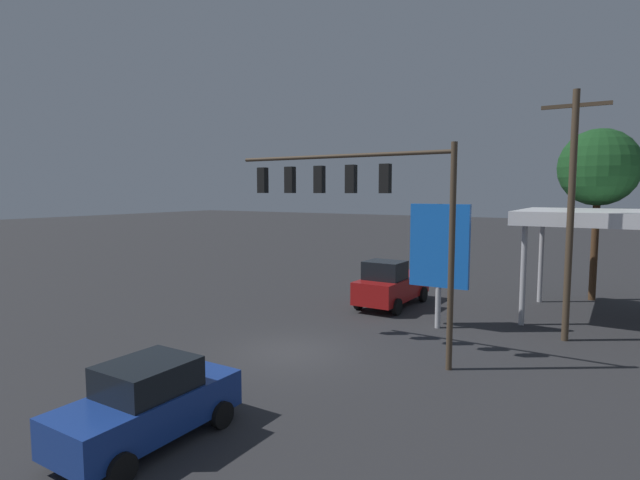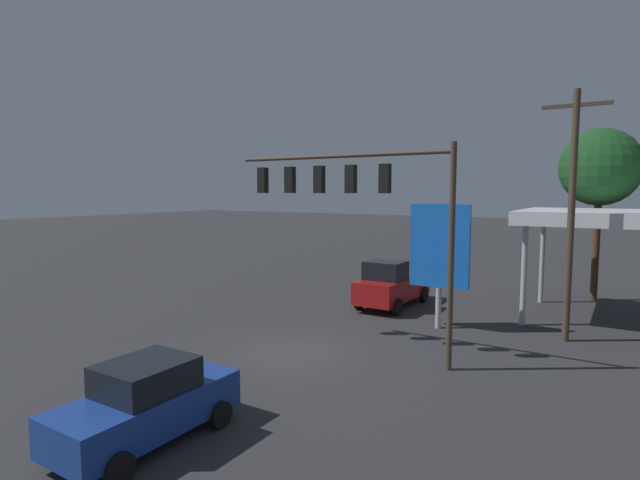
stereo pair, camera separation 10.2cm
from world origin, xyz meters
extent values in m
plane|color=#2D2D30|center=(0.00, 0.00, 0.00)|extent=(200.00, 200.00, 0.00)
cylinder|color=#473828|center=(-5.45, -1.19, 3.69)|extent=(0.20, 0.20, 7.37)
cylinder|color=#473828|center=(-1.23, -1.19, 7.07)|extent=(8.44, 0.14, 0.14)
cube|color=black|center=(-3.10, -1.19, 6.25)|extent=(0.36, 0.28, 1.00)
sphere|color=#360505|center=(-3.10, -1.38, 6.55)|extent=(0.22, 0.22, 0.22)
sphere|color=yellow|center=(-3.10, -1.38, 6.25)|extent=(0.22, 0.22, 0.22)
sphere|color=black|center=(-3.10, -1.38, 5.95)|extent=(0.22, 0.22, 0.22)
cube|color=black|center=(-1.79, -1.19, 6.25)|extent=(0.36, 0.28, 1.00)
sphere|color=#360505|center=(-1.79, -1.38, 6.55)|extent=(0.22, 0.22, 0.22)
sphere|color=yellow|center=(-1.79, -1.38, 6.25)|extent=(0.22, 0.22, 0.22)
sphere|color=black|center=(-1.79, -1.38, 5.95)|extent=(0.22, 0.22, 0.22)
cube|color=black|center=(-0.47, -1.19, 6.25)|extent=(0.36, 0.28, 1.00)
sphere|color=#360505|center=(-0.47, -1.38, 6.55)|extent=(0.22, 0.22, 0.22)
sphere|color=yellow|center=(-0.47, -1.38, 6.25)|extent=(0.22, 0.22, 0.22)
sphere|color=black|center=(-0.47, -1.38, 5.95)|extent=(0.22, 0.22, 0.22)
cube|color=black|center=(0.85, -1.19, 6.25)|extent=(0.36, 0.28, 1.00)
sphere|color=#360505|center=(0.85, -1.38, 6.55)|extent=(0.22, 0.22, 0.22)
sphere|color=yellow|center=(0.85, -1.38, 6.25)|extent=(0.22, 0.22, 0.22)
sphere|color=black|center=(0.85, -1.38, 5.95)|extent=(0.22, 0.22, 0.22)
cube|color=black|center=(2.16, -1.19, 6.25)|extent=(0.36, 0.28, 1.00)
sphere|color=#360505|center=(2.16, -1.38, 6.55)|extent=(0.22, 0.22, 0.22)
sphere|color=yellow|center=(2.16, -1.38, 6.25)|extent=(0.22, 0.22, 0.22)
sphere|color=black|center=(2.16, -1.38, 5.95)|extent=(0.22, 0.22, 0.22)
cylinder|color=#473828|center=(-8.36, -6.73, 4.81)|extent=(0.26, 0.26, 9.63)
cube|color=#473828|center=(-8.36, -6.73, 9.03)|extent=(2.40, 0.14, 0.14)
cylinder|color=#B7B7BC|center=(-6.49, -13.61, 2.19)|extent=(0.24, 0.24, 4.37)
cylinder|color=#B7B7BC|center=(-6.49, -8.30, 2.19)|extent=(0.24, 0.24, 4.37)
cylinder|color=#B7B7BC|center=(-3.52, -5.90, 2.65)|extent=(0.24, 0.24, 5.30)
cube|color=blue|center=(-3.52, -5.90, 3.53)|extent=(2.53, 0.24, 3.52)
cube|color=black|center=(-3.52, -6.03, 3.53)|extent=(1.77, 0.04, 1.23)
cube|color=navy|center=(-0.95, 7.15, 0.78)|extent=(1.84, 4.42, 0.90)
cube|color=black|center=(-0.95, 7.15, 1.58)|extent=(1.67, 2.02, 0.70)
cylinder|color=black|center=(-1.86, 8.59, 0.33)|extent=(0.23, 0.66, 0.66)
cylinder|color=black|center=(-0.02, 8.57, 0.33)|extent=(0.23, 0.66, 0.66)
cylinder|color=black|center=(-1.89, 5.73, 0.33)|extent=(0.23, 0.66, 0.66)
cylinder|color=black|center=(-0.05, 5.71, 0.33)|extent=(0.23, 0.66, 0.66)
cube|color=maroon|center=(-0.19, -8.75, 0.95)|extent=(2.10, 5.24, 1.10)
cube|color=black|center=(-0.17, -7.85, 1.95)|extent=(1.87, 1.63, 0.90)
cylinder|color=black|center=(-1.18, -7.04, 0.40)|extent=(0.23, 0.80, 0.80)
cylinder|color=black|center=(0.86, -7.08, 0.40)|extent=(0.23, 0.80, 0.80)
cylinder|color=black|center=(-1.24, -10.42, 0.40)|extent=(0.23, 0.80, 0.80)
cylinder|color=black|center=(0.80, -10.46, 0.40)|extent=(0.23, 0.80, 0.80)
cylinder|color=#4C331E|center=(-8.83, -15.62, 2.83)|extent=(0.36, 0.36, 5.67)
sphere|color=#19471E|center=(-8.83, -15.62, 7.08)|extent=(4.04, 4.04, 4.04)
camera|label=1|loc=(-10.13, 14.54, 5.82)|focal=28.00mm
camera|label=2|loc=(-10.22, 14.49, 5.82)|focal=28.00mm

